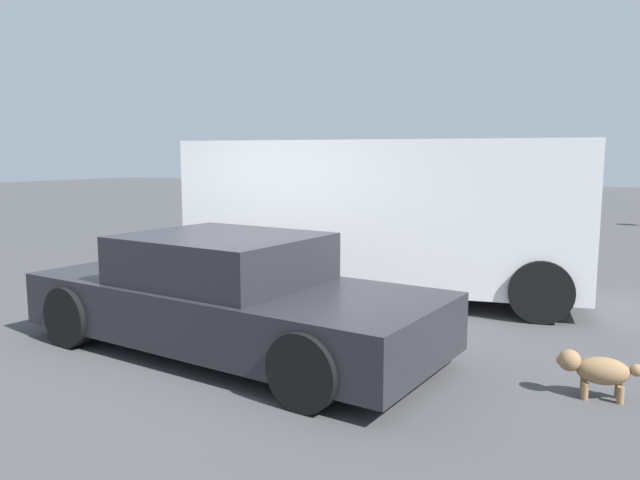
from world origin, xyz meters
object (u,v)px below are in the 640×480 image
at_px(sedan_foreground, 229,297).
at_px(dog, 597,370).
at_px(suv_dark, 319,195).
at_px(van_white, 385,213).
at_px(pedestrian, 206,207).

xyz_separation_m(sedan_foreground, dog, (3.43, 0.32, -0.31)).
bearing_deg(suv_dark, van_white, -71.18).
relative_size(dog, van_white, 0.12).
height_order(van_white, suv_dark, van_white).
bearing_deg(sedan_foreground, pedestrian, 135.36).
height_order(sedan_foreground, dog, sedan_foreground).
bearing_deg(suv_dark, dog, -67.19).
bearing_deg(van_white, pedestrian, -35.22).
relative_size(van_white, pedestrian, 3.67).
bearing_deg(pedestrian, dog, 95.29).
distance_m(dog, suv_dark, 9.82).
relative_size(dog, suv_dark, 0.12).
bearing_deg(suv_dark, sedan_foreground, -87.04).
height_order(dog, pedestrian, pedestrian).
relative_size(sedan_foreground, pedestrian, 2.96).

